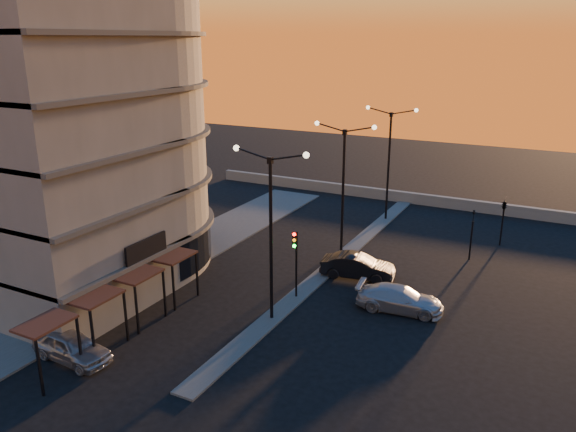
{
  "coord_description": "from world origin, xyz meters",
  "views": [
    {
      "loc": [
        13.54,
        -24.15,
        14.74
      ],
      "look_at": [
        -1.54,
        4.91,
        4.36
      ],
      "focal_mm": 35.0,
      "sensor_mm": 36.0,
      "label": 1
    }
  ],
  "objects_px": {
    "car_hatchback": "(72,346)",
    "car_sedan": "(358,266)",
    "streetlamp_mid": "(343,181)",
    "traffic_light_main": "(295,253)",
    "car_wagon": "(400,299)"
  },
  "relations": [
    {
      "from": "car_hatchback",
      "to": "car_sedan",
      "type": "relative_size",
      "value": 0.9
    },
    {
      "from": "streetlamp_mid",
      "to": "car_sedan",
      "type": "xyz_separation_m",
      "value": [
        2.17,
        -2.51,
        -4.82
      ]
    },
    {
      "from": "traffic_light_main",
      "to": "car_wagon",
      "type": "bearing_deg",
      "value": 13.52
    },
    {
      "from": "streetlamp_mid",
      "to": "car_hatchback",
      "type": "relative_size",
      "value": 2.26
    },
    {
      "from": "car_wagon",
      "to": "traffic_light_main",
      "type": "bearing_deg",
      "value": 96.65
    },
    {
      "from": "streetlamp_mid",
      "to": "car_sedan",
      "type": "relative_size",
      "value": 2.03
    },
    {
      "from": "traffic_light_main",
      "to": "car_wagon",
      "type": "height_order",
      "value": "traffic_light_main"
    },
    {
      "from": "streetlamp_mid",
      "to": "car_sedan",
      "type": "height_order",
      "value": "streetlamp_mid"
    },
    {
      "from": "streetlamp_mid",
      "to": "car_wagon",
      "type": "height_order",
      "value": "streetlamp_mid"
    },
    {
      "from": "car_sedan",
      "to": "car_wagon",
      "type": "bearing_deg",
      "value": -140.19
    },
    {
      "from": "car_hatchback",
      "to": "car_wagon",
      "type": "height_order",
      "value": "car_hatchback"
    },
    {
      "from": "traffic_light_main",
      "to": "car_hatchback",
      "type": "xyz_separation_m",
      "value": [
        -6.5,
        -10.82,
        -2.17
      ]
    },
    {
      "from": "car_sedan",
      "to": "car_wagon",
      "type": "relative_size",
      "value": 0.96
    },
    {
      "from": "car_sedan",
      "to": "car_hatchback",
      "type": "bearing_deg",
      "value": 141.1
    },
    {
      "from": "streetlamp_mid",
      "to": "car_wagon",
      "type": "distance_m",
      "value": 9.55
    }
  ]
}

